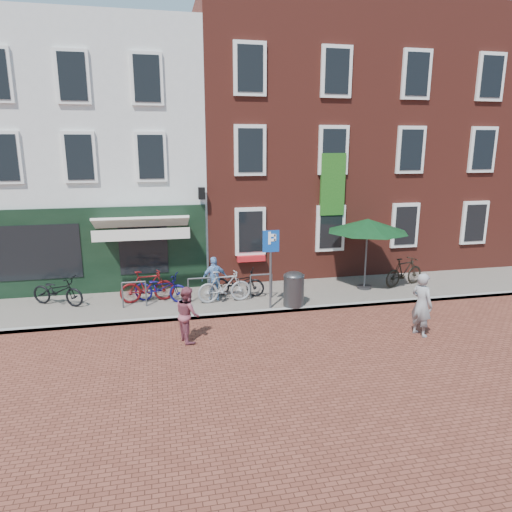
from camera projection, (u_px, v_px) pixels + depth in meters
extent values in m
plane|color=brown|center=(254.00, 315.00, 13.87)|extent=(80.00, 80.00, 0.00)
cube|color=slate|center=(274.00, 296.00, 15.49)|extent=(24.00, 3.00, 0.10)
cube|color=silver|center=(96.00, 157.00, 18.45)|extent=(8.00, 8.00, 9.00)
cube|color=maroon|center=(266.00, 144.00, 19.75)|extent=(6.00, 8.00, 10.00)
cube|color=maroon|center=(394.00, 144.00, 20.97)|extent=(6.00, 8.00, 10.00)
cylinder|color=#3B3B3D|center=(294.00, 291.00, 14.29)|extent=(0.63, 0.63, 0.95)
ellipsoid|color=#3B3B3D|center=(294.00, 274.00, 14.16)|extent=(0.63, 0.63, 0.29)
cylinder|color=#4C4C4F|center=(271.00, 271.00, 13.92)|extent=(0.07, 0.07, 2.36)
cube|color=#0D439F|center=(271.00, 241.00, 13.69)|extent=(0.50, 0.04, 0.65)
cylinder|color=#4C4C4F|center=(364.00, 287.00, 16.13)|extent=(0.50, 0.50, 0.08)
cylinder|color=#4C4C4F|center=(366.00, 256.00, 15.86)|extent=(0.06, 0.06, 2.33)
cone|color=#0D3617|center=(368.00, 222.00, 15.59)|extent=(2.77, 2.77, 0.45)
imported|color=gray|center=(422.00, 304.00, 12.23)|extent=(0.60, 0.73, 1.73)
imported|color=#8D4352|center=(188.00, 314.00, 11.91)|extent=(0.73, 0.84, 1.46)
imported|color=#71A0D8|center=(214.00, 279.00, 14.75)|extent=(0.88, 0.47, 1.43)
imported|color=black|center=(58.00, 291.00, 14.35)|extent=(1.86, 1.33, 0.93)
imported|color=#630E0F|center=(147.00, 286.00, 14.64)|extent=(1.76, 0.68, 1.03)
imported|color=#0F0C50|center=(161.00, 288.00, 14.67)|extent=(1.87, 1.21, 0.93)
imported|color=gray|center=(224.00, 286.00, 14.61)|extent=(1.73, 0.56, 1.03)
imported|color=black|center=(238.00, 282.00, 15.23)|extent=(1.87, 1.17, 0.93)
imported|color=black|center=(404.00, 272.00, 16.30)|extent=(1.78, 0.96, 1.03)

